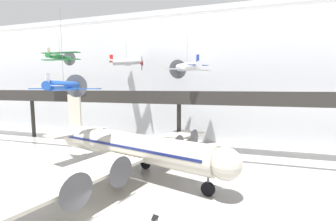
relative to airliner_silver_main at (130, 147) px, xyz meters
name	(u,v)px	position (x,y,z in m)	size (l,w,h in m)	color
hangar_back_wall	(188,76)	(2.62, 19.40, 8.72)	(140.00, 3.00, 24.02)	silver
mezzanine_walkway	(178,101)	(2.62, 11.54, 4.47)	(110.00, 3.20, 9.40)	#2D2B28
ceiling_truss_beam	(161,15)	(2.62, 3.28, 15.06)	(120.00, 0.60, 0.60)	silver
airliner_silver_main	(130,147)	(0.00, 0.00, 0.00)	(24.92, 28.89, 9.00)	beige
suspended_plane_green_biplane	(60,57)	(-16.60, 8.41, 11.64)	(6.82, 5.55, 4.30)	#1E6B33
suspended_plane_white_twin	(187,67)	(4.01, 11.94, 9.77)	(7.72, 7.39, 6.64)	silver
suspended_plane_blue_trainer	(64,86)	(-5.85, -3.22, 6.82)	(7.45, 6.18, 9.11)	#1E4CAD
suspended_plane_silver_racer	(127,62)	(-7.36, 14.10, 11.08)	(6.16, 6.92, 5.12)	silver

